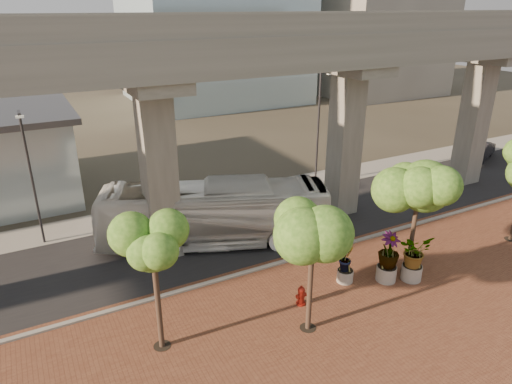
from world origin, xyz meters
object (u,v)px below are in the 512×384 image
fire_hydrant (301,295)px  planter_front (414,253)px  transit_bus (215,214)px  parked_car (479,150)px

fire_hydrant → planter_front: 6.12m
transit_bus → parked_car: transit_bus is taller
transit_bus → planter_front: transit_bus is taller
transit_bus → planter_front: (7.04, -8.13, -0.28)m
transit_bus → parked_car: (26.79, 3.41, -0.98)m
parked_car → planter_front: 22.89m
planter_front → fire_hydrant: bearing=172.0°
parked_car → planter_front: bearing=96.4°
parked_car → fire_hydrant: 27.87m
fire_hydrant → transit_bus: bearing=98.3°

